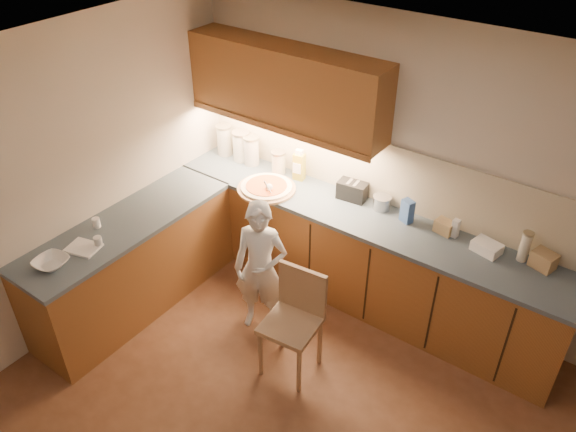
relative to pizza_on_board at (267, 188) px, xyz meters
The scene contains 24 objects.
room 2.13m from the pizza_on_board, 49.95° to the right, with size 4.54×4.50×2.62m.
l_counter 0.67m from the pizza_on_board, 37.78° to the right, with size 3.77×2.62×0.92m.
backsplash 1.05m from the pizza_on_board, 26.68° to the left, with size 3.75×0.02×0.58m, color beige.
upper_cabinets 0.95m from the pizza_on_board, 88.17° to the left, with size 1.95×0.36×0.73m.
pizza_on_board is the anchor object (origin of this frame).
child 0.87m from the pizza_on_board, 56.24° to the right, with size 0.47×0.31×1.28m, color white.
wooden_chair 1.35m from the pizza_on_board, 42.56° to the right, with size 0.46×0.46×0.93m.
mixing_bowl 1.97m from the pizza_on_board, 109.73° to the right, with size 0.25×0.25×0.06m, color white.
canister_a 0.85m from the pizza_on_board, 158.31° to the left, with size 0.16×0.16×0.32m.
canister_b 0.66m from the pizza_on_board, 150.65° to the left, with size 0.18×0.18×0.31m.
canister_c 0.54m from the pizza_on_board, 143.98° to the left, with size 0.16×0.16×0.30m.
canister_d 0.35m from the pizza_on_board, 107.29° to the left, with size 0.14×0.14×0.23m.
oil_jug 0.39m from the pizza_on_board, 69.10° to the left, with size 0.12×0.09×0.32m.
toaster 0.80m from the pizza_on_board, 25.08° to the left, with size 0.28×0.18×0.17m.
steel_pot 1.08m from the pizza_on_board, 18.87° to the left, with size 0.17×0.17×0.13m.
blue_box 1.32m from the pizza_on_board, 13.04° to the left, with size 0.10×0.07×0.21m, color #375CA5.
card_box_a 1.65m from the pizza_on_board, 11.77° to the left, with size 0.16×0.11×0.11m, color tan.
white_bottle 1.74m from the pizza_on_board, 10.95° to the left, with size 0.05×0.05×0.16m, color silver.
flat_pack 2.01m from the pizza_on_board, ahead, with size 0.22×0.15×0.09m, color white.
tall_jar 2.28m from the pizza_on_board, ahead, with size 0.08×0.08×0.26m.
card_box_b 2.43m from the pizza_on_board, ahead, with size 0.17×0.14×0.14m, color tan.
dough_cloth 1.70m from the pizza_on_board, 112.31° to the right, with size 0.25×0.20×0.02m, color white.
spice_jar_a 1.54m from the pizza_on_board, 121.42° to the right, with size 0.06×0.06×0.09m, color white.
spice_jar_b 1.59m from the pizza_on_board, 111.29° to the right, with size 0.07×0.07×0.09m, color silver.
Camera 1 is at (1.49, -1.98, 3.69)m, focal length 35.00 mm.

